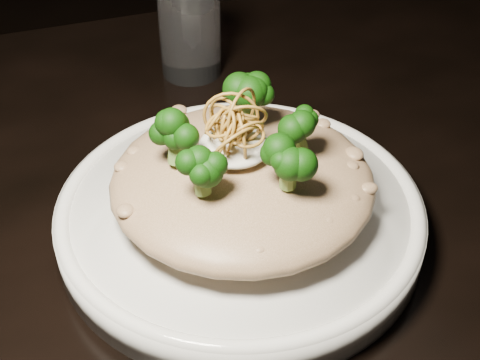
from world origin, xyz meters
name	(u,v)px	position (x,y,z in m)	size (l,w,h in m)	color
table	(269,255)	(0.00, 0.00, 0.67)	(1.10, 0.80, 0.75)	black
plate	(240,217)	(-0.04, -0.04, 0.77)	(0.30, 0.30, 0.03)	white
risotto	(242,180)	(-0.04, -0.04, 0.80)	(0.21, 0.21, 0.05)	brown
broccoli	(242,130)	(-0.04, -0.04, 0.85)	(0.14, 0.14, 0.05)	black
cheese	(234,146)	(-0.05, -0.03, 0.84)	(0.06, 0.06, 0.02)	silver
shallots	(233,119)	(-0.05, -0.04, 0.86)	(0.06, 0.06, 0.04)	brown
drinking_glass	(190,24)	(-0.01, 0.23, 0.81)	(0.07, 0.07, 0.12)	white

